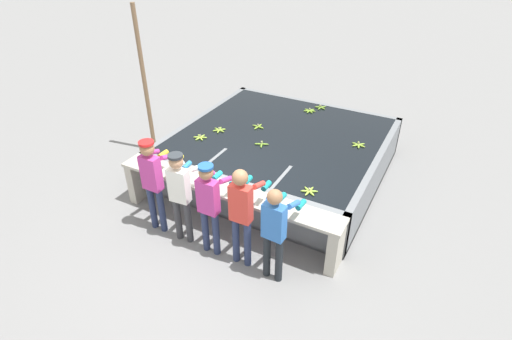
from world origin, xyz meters
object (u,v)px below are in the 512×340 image
(banana_bunch_floating_4, at_px, (358,145))
(support_post_left, at_px, (145,83))
(banana_bunch_floating_7, at_px, (321,107))
(knife_0, at_px, (245,197))
(worker_3, at_px, (242,209))
(worker_2, at_px, (210,201))
(banana_bunch_floating_3, at_px, (200,137))
(banana_bunch_floating_5, at_px, (310,111))
(worker_4, at_px, (275,227))
(worker_1, at_px, (181,190))
(worker_0, at_px, (153,177))
(banana_bunch_floating_2, at_px, (309,191))
(banana_bunch_floating_1, at_px, (258,127))
(banana_bunch_floating_0, at_px, (262,144))
(banana_bunch_floating_6, at_px, (219,130))

(banana_bunch_floating_4, bearing_deg, support_post_left, -169.31)
(banana_bunch_floating_7, bearing_deg, knife_0, -87.32)
(worker_3, distance_m, banana_bunch_floating_7, 4.33)
(worker_2, xyz_separation_m, banana_bunch_floating_3, (-1.43, 1.79, -0.11))
(banana_bunch_floating_5, bearing_deg, worker_4, -74.85)
(worker_1, bearing_deg, knife_0, 26.50)
(banana_bunch_floating_4, xyz_separation_m, banana_bunch_floating_5, (-1.43, 1.06, -0.00))
(worker_0, distance_m, knife_0, 1.52)
(banana_bunch_floating_2, height_order, support_post_left, support_post_left)
(banana_bunch_floating_1, height_order, banana_bunch_floating_3, same)
(banana_bunch_floating_7, bearing_deg, support_post_left, -145.38)
(banana_bunch_floating_0, height_order, support_post_left, support_post_left)
(worker_3, height_order, banana_bunch_floating_2, worker_3)
(worker_0, xyz_separation_m, banana_bunch_floating_1, (0.46, 2.72, -0.17))
(worker_4, distance_m, banana_bunch_floating_6, 3.29)
(worker_2, xyz_separation_m, knife_0, (0.34, 0.47, -0.12))
(banana_bunch_floating_1, distance_m, banana_bunch_floating_4, 2.08)
(worker_0, height_order, banana_bunch_floating_6, worker_0)
(banana_bunch_floating_6, bearing_deg, worker_3, -50.77)
(worker_2, xyz_separation_m, banana_bunch_floating_1, (-0.64, 2.76, -0.11))
(banana_bunch_floating_0, xyz_separation_m, banana_bunch_floating_7, (0.39, 2.21, -0.00))
(worker_4, xyz_separation_m, banana_bunch_floating_2, (0.07, 1.12, -0.07))
(banana_bunch_floating_5, relative_size, banana_bunch_floating_6, 1.00)
(banana_bunch_floating_4, distance_m, knife_0, 2.73)
(worker_4, xyz_separation_m, banana_bunch_floating_5, (-1.10, 4.07, -0.07))
(worker_2, height_order, banana_bunch_floating_4, worker_2)
(worker_1, distance_m, banana_bunch_floating_2, 2.02)
(worker_3, height_order, banana_bunch_floating_7, worker_3)
(worker_0, xyz_separation_m, support_post_left, (-1.91, 2.09, 0.57))
(banana_bunch_floating_2, height_order, knife_0, banana_bunch_floating_2)
(worker_0, bearing_deg, worker_1, -1.62)
(banana_bunch_floating_1, xyz_separation_m, knife_0, (0.98, -2.29, -0.01))
(support_post_left, bearing_deg, banana_bunch_floating_7, 34.62)
(worker_3, xyz_separation_m, banana_bunch_floating_4, (0.88, 2.96, -0.15))
(worker_1, height_order, worker_4, worker_1)
(worker_0, xyz_separation_m, worker_1, (0.55, -0.02, -0.05))
(worker_4, distance_m, banana_bunch_floating_1, 3.29)
(banana_bunch_floating_0, height_order, banana_bunch_floating_5, same)
(banana_bunch_floating_4, distance_m, banana_bunch_floating_6, 2.80)
(banana_bunch_floating_4, bearing_deg, worker_3, -106.57)
(banana_bunch_floating_1, distance_m, banana_bunch_floating_2, 2.46)
(banana_bunch_floating_2, bearing_deg, banana_bunch_floating_3, 164.80)
(worker_0, bearing_deg, banana_bunch_floating_6, 94.34)
(worker_2, distance_m, worker_3, 0.55)
(worker_1, height_order, worker_2, worker_1)
(banana_bunch_floating_7, bearing_deg, banana_bunch_floating_5, -118.40)
(worker_2, relative_size, banana_bunch_floating_5, 5.75)
(banana_bunch_floating_1, height_order, banana_bunch_floating_7, same)
(worker_4, height_order, banana_bunch_floating_7, worker_4)
(banana_bunch_floating_2, height_order, banana_bunch_floating_3, same)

